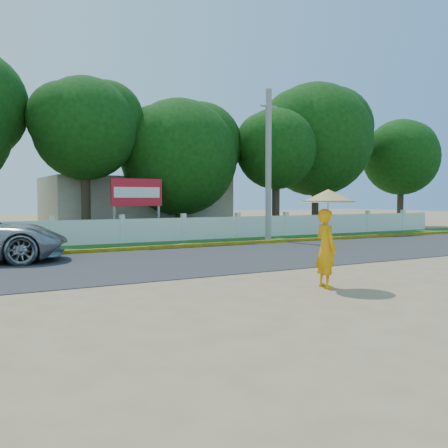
% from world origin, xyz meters
% --- Properties ---
extents(ground, '(120.00, 120.00, 0.00)m').
position_xyz_m(ground, '(0.00, 0.00, 0.00)').
color(ground, '#9E8460').
rests_on(ground, ground).
extents(road, '(60.00, 7.00, 0.02)m').
position_xyz_m(road, '(0.00, 4.50, 0.01)').
color(road, '#38383A').
rests_on(road, ground).
extents(grass_verge, '(60.00, 3.50, 0.03)m').
position_xyz_m(grass_verge, '(0.00, 9.75, 0.01)').
color(grass_verge, '#2D601E').
rests_on(grass_verge, ground).
extents(curb, '(40.00, 0.18, 0.16)m').
position_xyz_m(curb, '(0.00, 8.05, 0.08)').
color(curb, yellow).
rests_on(curb, ground).
extents(fence, '(40.00, 0.10, 1.10)m').
position_xyz_m(fence, '(0.00, 11.20, 0.55)').
color(fence, silver).
rests_on(fence, ground).
extents(building_near, '(10.00, 6.00, 3.20)m').
position_xyz_m(building_near, '(3.00, 18.00, 1.60)').
color(building_near, '#B7AD99').
rests_on(building_near, ground).
extents(utility_pole, '(0.28, 0.28, 7.11)m').
position_xyz_m(utility_pole, '(6.46, 9.17, 3.55)').
color(utility_pole, gray).
rests_on(utility_pole, ground).
extents(monk_with_parasol, '(1.23, 1.23, 2.23)m').
position_xyz_m(monk_with_parasol, '(0.62, -1.62, 1.46)').
color(monk_with_parasol, orange).
rests_on(monk_with_parasol, ground).
extents(billboard, '(2.50, 0.13, 2.95)m').
position_xyz_m(billboard, '(1.09, 12.30, 2.14)').
color(billboard, gray).
rests_on(billboard, ground).
extents(tree_row, '(39.89, 7.67, 9.21)m').
position_xyz_m(tree_row, '(3.85, 14.27, 5.06)').
color(tree_row, '#473828').
rests_on(tree_row, ground).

